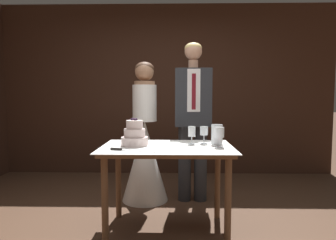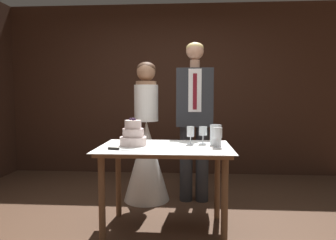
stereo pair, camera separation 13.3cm
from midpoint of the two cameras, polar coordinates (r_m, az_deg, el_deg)
ground_plane at (r=2.78m, az=-3.84°, el=-21.80°), size 40.00×40.00×0.00m
wall_back at (r=4.78m, az=-1.48°, el=5.69°), size 5.30×0.12×2.65m
cake_table at (r=2.73m, az=-1.60°, el=-7.21°), size 1.18×0.77×0.78m
tiered_cake at (r=2.76m, az=-7.75°, el=-2.93°), size 0.24×0.24×0.25m
cake_knife at (r=2.53m, az=-9.86°, el=-5.62°), size 0.39×0.12×0.02m
wine_glass_near at (r=2.67m, az=8.36°, el=-2.54°), size 0.08×0.08×0.18m
wine_glass_middle at (r=2.85m, az=5.55°, el=-2.17°), size 0.08×0.08×0.16m
wine_glass_far at (r=2.81m, az=3.21°, el=-2.37°), size 0.07×0.07×0.17m
hurricane_candle at (r=2.81m, az=7.96°, el=-2.87°), size 0.11×0.11×0.19m
bride at (r=3.55m, az=-5.50°, el=-5.63°), size 0.54×0.54×1.63m
groom at (r=3.48m, az=3.68°, el=1.13°), size 0.41×0.25×1.84m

